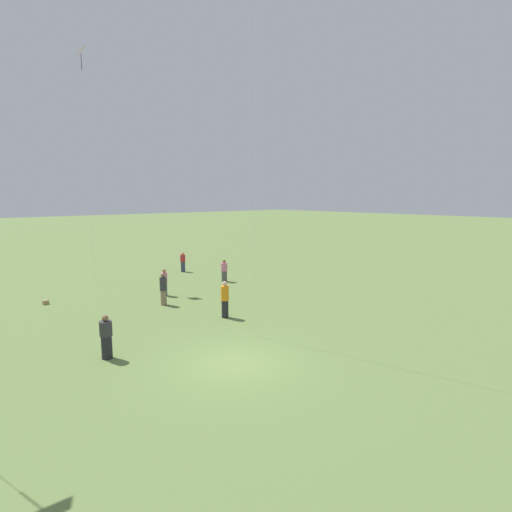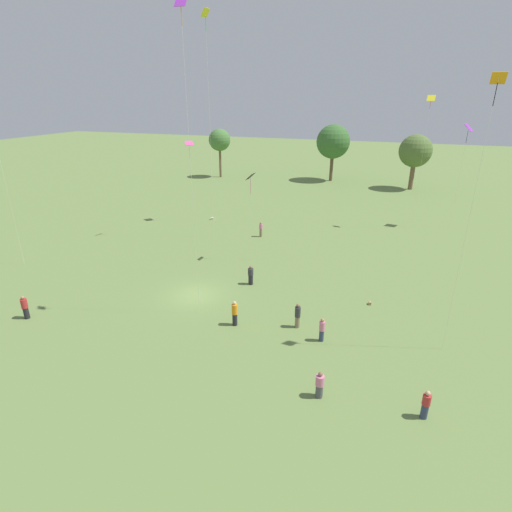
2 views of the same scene
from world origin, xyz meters
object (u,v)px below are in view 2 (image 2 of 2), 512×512
Objects in this scene: person_9 at (25,307)px; kite_1 at (189,146)px; picnic_bag_1 at (370,303)px; person_7 at (298,316)px; person_4 at (251,275)px; person_2 at (320,385)px; kite_7 at (493,106)px; person_3 at (322,330)px; person_6 at (261,229)px; kite_6 at (250,180)px; kite_4 at (468,130)px; person_1 at (426,405)px; person_0 at (235,313)px; picnic_bag_0 at (212,219)px; kite_5 at (430,106)px; kite_8 at (206,33)px; kite_3 at (183,43)px.

kite_1 is at bearing -59.77° from person_9.
person_7 is at bearing -131.98° from picnic_bag_1.
person_2 is at bearing 135.30° from person_4.
person_2 is at bearing 95.69° from kite_7.
person_6 is at bearing -44.94° from person_3.
person_9 is at bearing 12.23° from kite_6.
person_2 is 11.40m from picnic_bag_1.
person_9 reaches higher than person_6.
person_3 is at bearing -69.73° from person_2.
person_7 is 0.19× the size of kite_1.
kite_4 reaches higher than person_7.
kite_4 reaches higher than kite_1.
kite_7 is at bearing -36.20° from kite_1.
person_1 is at bearing 127.96° from kite_7.
person_0 is at bearing -156.34° from person_6.
person_1 is 0.94× the size of person_6.
picnic_bag_0 is at bearing -44.27° from person_2.
kite_7 is at bearing -152.10° from person_3.
person_0 is 35.06m from kite_4.
kite_5 is 28.07m from picnic_bag_0.
person_1 is 0.07× the size of kite_8.
person_7 reaches higher than person_1.
kite_5 reaches higher than kite_4.
person_6 is at bearing -44.26° from person_7.
person_4 is at bearing 110.33° from kite_3.
person_6 is 24.37m from kite_3.
kite_4 is 26.80m from picnic_bag_1.
person_0 is at bearing -25.72° from person_2.
picnic_bag_0 is (-25.72, 20.58, -14.24)m from kite_7.
person_7 is 6.73m from picnic_bag_1.
picnic_bag_0 is at bearing -116.70° from kite_5.
picnic_bag_0 is (-24.41, 27.16, -0.65)m from person_1.
kite_3 is 35.19m from kite_4.
person_0 is at bearing 110.64° from person_4.
kite_8 reaches higher than kite_5.
kite_4 is 29.91m from kite_8.
kite_1 is (-20.39, 21.11, 8.40)m from person_3.
kite_8 is at bearing 43.00° from person_1.
kite_3 is at bearing -165.61° from person_6.
kite_5 is at bearing -174.80° from kite_6.
person_4 is at bearing -70.14° from kite_5.
person_0 is 18.73m from person_6.
picnic_bag_1 is at bearing 118.07° from kite_8.
person_9 is (-21.35, 0.97, 0.11)m from person_2.
kite_3 reaches higher than person_0.
person_1 is 23.33m from kite_6.
kite_5 reaches higher than person_3.
person_0 is 0.12× the size of kite_7.
kite_6 is at bearing 155.45° from picnic_bag_1.
person_4 is 21.51m from kite_1.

